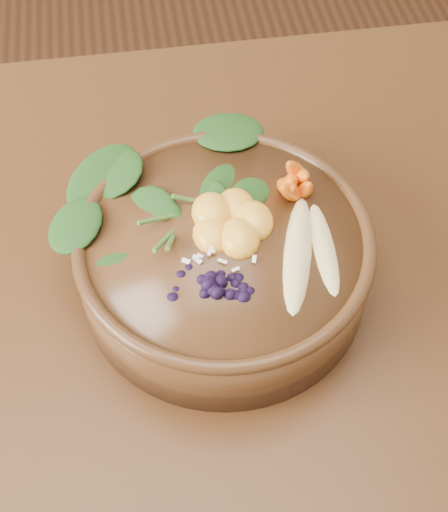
% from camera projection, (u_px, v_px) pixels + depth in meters
% --- Properties ---
extents(ground, '(4.00, 4.00, 0.00)m').
position_uv_depth(ground, '(153.00, 504.00, 1.43)').
color(ground, '#381E0F').
rests_on(ground, ground).
extents(dining_table, '(1.60, 0.90, 0.75)m').
position_uv_depth(dining_table, '(111.00, 338.00, 0.90)').
color(dining_table, '#331C0C').
rests_on(dining_table, ground).
extents(stoneware_bowl, '(0.43, 0.43, 0.09)m').
position_uv_depth(stoneware_bowl, '(224.00, 261.00, 0.80)').
color(stoneware_bowl, '#4A2B14').
rests_on(stoneware_bowl, dining_table).
extents(kale_heap, '(0.27, 0.26, 0.05)m').
position_uv_depth(kale_heap, '(195.00, 169.00, 0.79)').
color(kale_heap, '#204618').
rests_on(kale_heap, stoneware_bowl).
extents(carrot_cluster, '(0.09, 0.09, 0.09)m').
position_uv_depth(carrot_cluster, '(296.00, 160.00, 0.77)').
color(carrot_cluster, orange).
rests_on(carrot_cluster, stoneware_bowl).
extents(banana_halves, '(0.09, 0.17, 0.03)m').
position_uv_depth(banana_halves, '(312.00, 242.00, 0.74)').
color(banana_halves, '#E0CC84').
rests_on(banana_halves, stoneware_bowl).
extents(mandarin_cluster, '(0.13, 0.13, 0.04)m').
position_uv_depth(mandarin_cluster, '(231.00, 213.00, 0.76)').
color(mandarin_cluster, gold).
rests_on(mandarin_cluster, stoneware_bowl).
extents(blueberry_pile, '(0.18, 0.16, 0.05)m').
position_uv_depth(blueberry_pile, '(211.00, 275.00, 0.71)').
color(blueberry_pile, black).
rests_on(blueberry_pile, stoneware_bowl).
extents(coconut_flakes, '(0.13, 0.11, 0.01)m').
position_uv_depth(coconut_flakes, '(221.00, 251.00, 0.75)').
color(coconut_flakes, white).
rests_on(coconut_flakes, stoneware_bowl).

